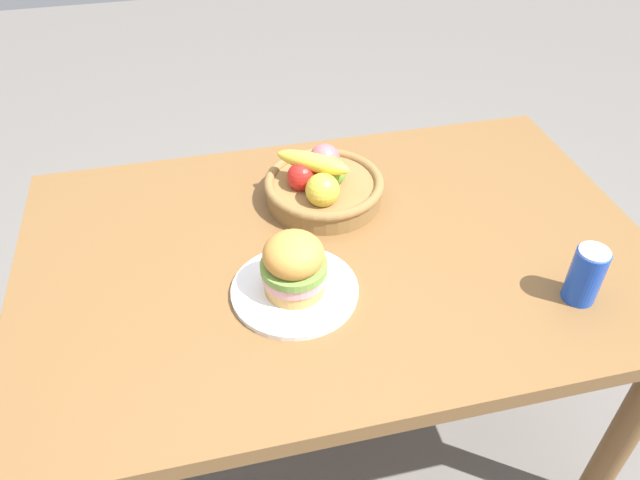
# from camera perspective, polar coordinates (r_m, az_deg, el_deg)

# --- Properties ---
(ground_plane) EXTENTS (8.00, 8.00, 0.00)m
(ground_plane) POSITION_cam_1_polar(r_m,az_deg,el_deg) (1.93, 1.21, -17.68)
(ground_plane) COLOR slate
(dining_table) EXTENTS (1.40, 0.90, 0.75)m
(dining_table) POSITION_cam_1_polar(r_m,az_deg,el_deg) (1.42, 1.57, -3.77)
(dining_table) COLOR brown
(dining_table) RESTS_ON ground_plane
(plate) EXTENTS (0.26, 0.26, 0.01)m
(plate) POSITION_cam_1_polar(r_m,az_deg,el_deg) (1.24, -2.39, -4.75)
(plate) COLOR white
(plate) RESTS_ON dining_table
(sandwich) EXTENTS (0.13, 0.13, 0.13)m
(sandwich) POSITION_cam_1_polar(r_m,az_deg,el_deg) (1.19, -2.48, -2.34)
(sandwich) COLOR tan
(sandwich) RESTS_ON plate
(soda_can) EXTENTS (0.07, 0.07, 0.13)m
(soda_can) POSITION_cam_1_polar(r_m,az_deg,el_deg) (1.30, 23.79, -3.03)
(soda_can) COLOR blue
(soda_can) RESTS_ON dining_table
(fruit_basket) EXTENTS (0.29, 0.29, 0.14)m
(fruit_basket) POSITION_cam_1_polar(r_m,az_deg,el_deg) (1.46, 0.27, 5.27)
(fruit_basket) COLOR olive
(fruit_basket) RESTS_ON dining_table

